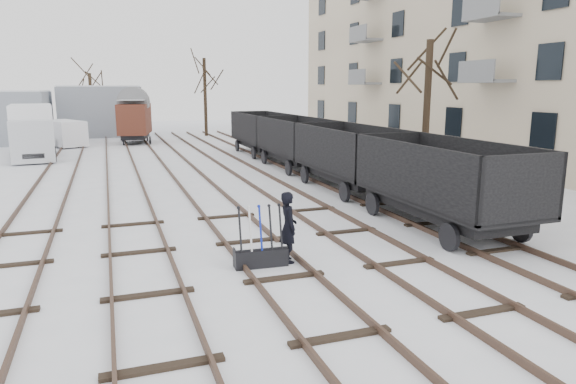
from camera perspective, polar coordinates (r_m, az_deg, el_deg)
name	(u,v)px	position (r m, az deg, el deg)	size (l,w,h in m)	color
ground	(284,279)	(11.82, -0.42, -9.63)	(120.00, 120.00, 0.00)	white
tracks	(190,178)	(24.73, -10.79, 1.51)	(13.90, 52.00, 0.16)	black
apartment_block	(532,21)	(34.14, 25.52, 16.76)	(10.12, 45.00, 16.10)	beige
shed_right	(101,111)	(50.48, -20.08, 8.48)	(7.00, 6.00, 4.50)	gray
ground_frame	(261,255)	(12.56, -3.06, -6.98)	(1.32, 0.49, 1.49)	black
worker	(288,227)	(12.69, 0.04, -3.91)	(0.65, 0.43, 1.78)	black
freight_wagon_a	(441,195)	(16.49, 16.62, -0.32)	(2.63, 6.57, 2.68)	black
freight_wagon_b	(349,166)	(21.90, 6.80, 2.89)	(2.63, 6.57, 2.68)	black
freight_wagon_c	(297,149)	(27.73, 0.96, 4.76)	(2.63, 6.57, 2.68)	black
freight_wagon_d	(263,139)	(33.77, -2.84, 5.95)	(2.63, 6.57, 2.68)	black
box_van_wagon	(135,118)	(42.43, -16.68, 7.90)	(3.12, 4.81, 3.40)	black
lorry	(32,131)	(35.53, -26.55, 6.10)	(2.86, 7.36, 3.26)	black
panel_van	(64,133)	(41.91, -23.61, 6.04)	(3.48, 4.73, 1.92)	white
tree_near	(426,116)	(22.66, 15.12, 8.17)	(0.30, 0.30, 6.22)	black
tree_far_left	(92,104)	(52.47, -20.99, 9.14)	(0.30, 0.30, 5.66)	black
tree_far_right	(205,97)	(47.59, -9.18, 10.34)	(0.30, 0.30, 6.91)	black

